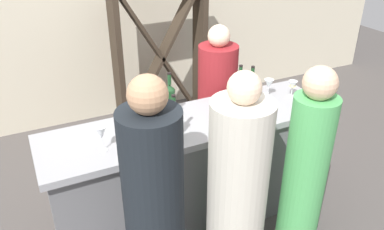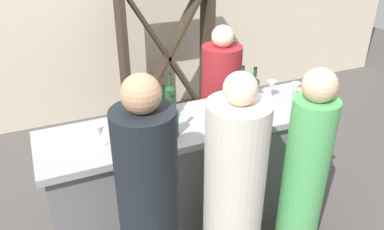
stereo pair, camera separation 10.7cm
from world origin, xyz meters
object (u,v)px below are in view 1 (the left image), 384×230
object	(u,v)px
wine_rack	(161,57)
person_left_guest	(305,171)
wine_bottle_center_olive_green	(174,121)
person_right_guest	(155,215)
wine_bottle_rightmost_olive_green	(240,87)
wine_bottle_far_right_olive_green	(252,86)
wine_bottle_second_left_dark_green	(164,111)
wine_glass_near_center	(120,130)
wine_glass_near_left	(101,133)
person_server_behind	(217,109)
wine_bottle_leftmost_amber_brown	(151,131)
wine_glass_far_left	(269,84)
person_center_guest	(237,193)
wine_glass_near_right	(293,86)
wine_bottle_second_right_olive_green	(170,98)

from	to	relation	value
wine_rack	person_left_guest	size ratio (longest dim) A/B	1.14
wine_rack	person_left_guest	distance (m)	2.25
wine_bottle_center_olive_green	person_right_guest	xyz separation A→B (m)	(-0.33, -0.47, -0.31)
wine_bottle_rightmost_olive_green	wine_bottle_far_right_olive_green	distance (m)	0.12
wine_bottle_second_left_dark_green	wine_bottle_center_olive_green	size ratio (longest dim) A/B	1.01
wine_bottle_far_right_olive_green	person_left_guest	distance (m)	0.81
wine_bottle_center_olive_green	wine_glass_near_center	bearing A→B (deg)	171.84
wine_rack	wine_glass_near_left	xyz separation A→B (m)	(-1.08, -1.75, 0.23)
wine_bottle_second_left_dark_green	person_server_behind	size ratio (longest dim) A/B	0.22
wine_bottle_center_olive_green	wine_bottle_rightmost_olive_green	xyz separation A→B (m)	(0.69, 0.28, -0.00)
wine_rack	wine_bottle_leftmost_amber_brown	bearing A→B (deg)	-113.12
wine_bottle_far_right_olive_green	wine_glass_far_left	bearing A→B (deg)	-20.31
person_center_guest	person_server_behind	world-z (taller)	person_center_guest
wine_bottle_center_olive_green	person_left_guest	distance (m)	0.99
wine_bottle_second_left_dark_green	wine_bottle_rightmost_olive_green	size ratio (longest dim) A/B	1.04
wine_glass_near_right	wine_bottle_second_left_dark_green	bearing A→B (deg)	179.52
wine_glass_near_left	wine_glass_far_left	distance (m)	1.43
wine_rack	wine_bottle_second_left_dark_green	size ratio (longest dim) A/B	5.36
wine_bottle_leftmost_amber_brown	wine_glass_near_right	distance (m)	1.30
person_left_guest	wine_bottle_second_right_olive_green	bearing A→B (deg)	21.69
wine_bottle_second_right_olive_green	person_center_guest	size ratio (longest dim) A/B	0.21
wine_bottle_center_olive_green	wine_bottle_far_right_olive_green	xyz separation A→B (m)	(0.80, 0.29, -0.01)
wine_bottle_second_left_dark_green	wine_glass_near_center	distance (m)	0.37
wine_bottle_leftmost_amber_brown	wine_glass_near_right	size ratio (longest dim) A/B	2.02
wine_glass_near_center	person_server_behind	size ratio (longest dim) A/B	0.11
wine_bottle_second_left_dark_green	wine_glass_near_left	bearing A→B (deg)	-164.96
wine_bottle_center_olive_green	wine_glass_near_right	bearing A→B (deg)	8.00
wine_bottle_leftmost_amber_brown	wine_bottle_second_right_olive_green	size ratio (longest dim) A/B	0.87
wine_glass_near_right	wine_glass_near_center	bearing A→B (deg)	-175.93
wine_bottle_second_left_dark_green	wine_glass_near_left	size ratio (longest dim) A/B	1.80
wine_bottle_leftmost_amber_brown	wine_glass_far_left	xyz separation A→B (m)	(1.11, 0.27, 0.01)
wine_bottle_second_right_olive_green	wine_glass_near_right	bearing A→B (deg)	-9.62
wine_bottle_center_olive_green	person_center_guest	distance (m)	0.63
person_center_guest	wine_bottle_far_right_olive_green	bearing A→B (deg)	-28.16
wine_bottle_second_left_dark_green	wine_glass_far_left	bearing A→B (deg)	4.46
wine_glass_near_left	person_server_behind	size ratio (longest dim) A/B	0.12
wine_rack	wine_bottle_leftmost_amber_brown	distance (m)	2.00
wine_bottle_leftmost_amber_brown	person_left_guest	size ratio (longest dim) A/B	0.19
wine_glass_near_left	wine_glass_near_right	size ratio (longest dim) A/B	1.24
wine_bottle_far_right_olive_green	wine_glass_far_left	distance (m)	0.14
wine_glass_near_center	wine_glass_far_left	size ratio (longest dim) A/B	1.03
wine_bottle_rightmost_olive_green	wine_glass_near_left	bearing A→B (deg)	-168.13
wine_bottle_second_left_dark_green	wine_glass_near_right	size ratio (longest dim) A/B	2.23
wine_rack	wine_glass_near_right	bearing A→B (deg)	-72.62
wine_glass_near_left	person_center_guest	size ratio (longest dim) A/B	0.11
person_left_guest	person_right_guest	distance (m)	1.13
wine_bottle_second_left_dark_green	wine_glass_near_center	world-z (taller)	wine_bottle_second_left_dark_green
wine_bottle_center_olive_green	wine_glass_far_left	xyz separation A→B (m)	(0.93, 0.24, -0.00)
wine_bottle_second_left_dark_green	wine_bottle_center_olive_green	distance (m)	0.17
wine_bottle_rightmost_olive_green	person_server_behind	xyz separation A→B (m)	(0.04, 0.43, -0.40)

